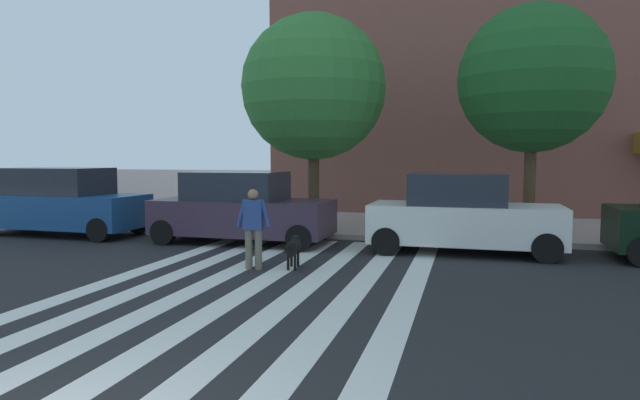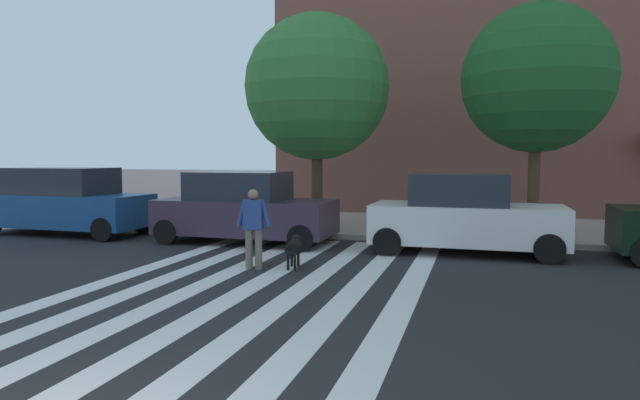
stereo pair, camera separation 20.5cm
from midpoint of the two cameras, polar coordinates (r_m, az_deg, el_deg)
ground_plane at (r=9.45m, az=-5.47°, el=-9.51°), size 160.00×160.00×0.00m
sidewalk_far at (r=18.00m, az=5.28°, el=-2.56°), size 80.00×6.00×0.15m
crosswalk_stripes at (r=9.57m, az=-7.16°, el=-9.33°), size 5.85×11.45×0.01m
parked_car_near_curb at (r=17.77m, az=-24.80°, el=-0.16°), size 4.92×2.07×1.97m
parked_car_behind_first at (r=14.65m, az=-7.59°, el=-0.91°), size 4.72×2.04×1.90m
parked_car_third_in_line at (r=13.40m, az=15.34°, el=-1.59°), size 4.46×1.96×1.90m
street_tree_nearest at (r=16.48m, az=0.05°, el=11.67°), size 4.30×4.30×6.35m
street_tree_middle at (r=16.01m, az=22.13°, el=11.68°), size 3.97×3.97×6.22m
pedestrian_dog_walker at (r=11.16m, az=-6.46°, el=-2.51°), size 0.71×0.29×1.64m
dog_on_leash at (r=11.26m, az=-2.25°, el=-4.91°), size 0.34×0.96×0.65m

